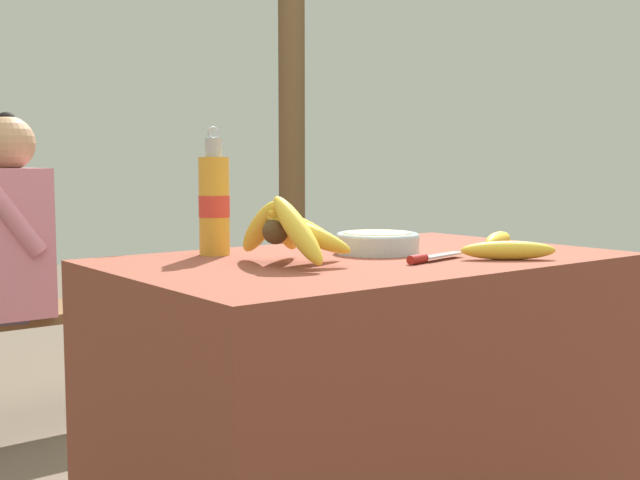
{
  "coord_description": "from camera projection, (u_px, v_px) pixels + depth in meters",
  "views": [
    {
      "loc": [
        -1.19,
        -1.37,
        0.95
      ],
      "look_at": [
        -0.1,
        0.05,
        0.78
      ],
      "focal_mm": 45.0,
      "sensor_mm": 36.0,
      "label": 1
    }
  ],
  "objects": [
    {
      "name": "water_bottle",
      "position": [
        214.0,
        203.0,
        1.85
      ],
      "size": [
        0.07,
        0.07,
        0.3
      ],
      "color": "gold",
      "rests_on": "market_counter"
    },
    {
      "name": "knife",
      "position": [
        428.0,
        257.0,
        1.72
      ],
      "size": [
        0.2,
        0.06,
        0.02
      ],
      "rotation": [
        0.0,
        0.0,
        0.21
      ],
      "color": "#BCBCC1",
      "rests_on": "market_counter"
    },
    {
      "name": "support_post_far",
      "position": [
        292.0,
        82.0,
        3.63
      ],
      "size": [
        0.12,
        0.12,
        2.63
      ],
      "color": "brown",
      "rests_on": "ground_plane"
    },
    {
      "name": "market_counter",
      "position": [
        366.0,
        415.0,
        1.86
      ],
      "size": [
        1.15,
        0.72,
        0.74
      ],
      "color": "brown",
      "rests_on": "ground_plane"
    },
    {
      "name": "banana_bunch_ripe",
      "position": [
        289.0,
        230.0,
        1.67
      ],
      "size": [
        0.21,
        0.31,
        0.16
      ],
      "color": "#4C381E",
      "rests_on": "market_counter"
    },
    {
      "name": "banana_bunch_green",
      "position": [
        216.0,
        274.0,
        3.25
      ],
      "size": [
        0.2,
        0.29,
        0.13
      ],
      "color": "#4C381E",
      "rests_on": "wooden_bench"
    },
    {
      "name": "wooden_bench",
      "position": [
        89.0,
        321.0,
        2.95
      ],
      "size": [
        1.82,
        0.32,
        0.44
      ],
      "color": "brown",
      "rests_on": "ground_plane"
    },
    {
      "name": "serving_bowl",
      "position": [
        378.0,
        241.0,
        1.89
      ],
      "size": [
        0.2,
        0.2,
        0.05
      ],
      "color": "silver",
      "rests_on": "market_counter"
    },
    {
      "name": "loose_banana_side",
      "position": [
        498.0,
        240.0,
        1.99
      ],
      "size": [
        0.18,
        0.12,
        0.04
      ],
      "rotation": [
        0.0,
        0.0,
        0.45
      ],
      "color": "gold",
      "rests_on": "market_counter"
    },
    {
      "name": "loose_banana_front",
      "position": [
        508.0,
        250.0,
        1.76
      ],
      "size": [
        0.19,
        0.16,
        0.04
      ],
      "rotation": [
        0.0,
        0.0,
        -0.63
      ],
      "color": "gold",
      "rests_on": "market_counter"
    }
  ]
}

